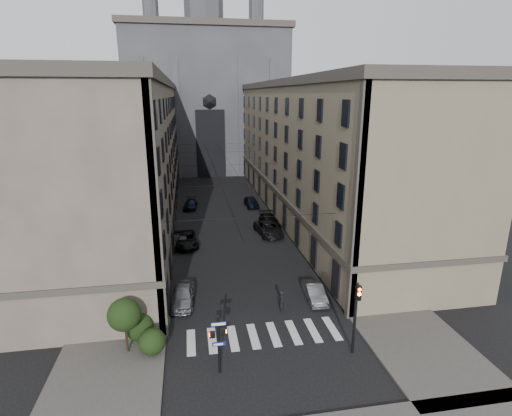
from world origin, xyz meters
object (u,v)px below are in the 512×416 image
traffic_light_right (356,310)px  car_right_near (315,292)px  car_left_near (183,295)px  gothic_tower (206,91)px  car_left_midfar (186,240)px  car_right_far (251,202)px  car_left_far (191,204)px  pedestrian (282,301)px  car_left_midnear (180,241)px  car_right_midfar (269,221)px  pedestrian_signal_left (219,340)px  car_right_midnear (269,229)px

traffic_light_right → car_right_near: traffic_light_right is taller
car_left_near → gothic_tower: bearing=90.0°
car_left_midfar → car_right_far: car_right_far is taller
car_left_far → car_right_far: 9.42m
gothic_tower → traffic_light_right: (5.60, -73.04, -14.51)m
pedestrian → car_left_near: bearing=93.1°
traffic_light_right → car_right_far: size_ratio=1.12×
car_right_far → pedestrian: size_ratio=2.56×
traffic_light_right → car_left_midnear: (-11.80, 22.22, -2.60)m
car_right_near → car_right_midfar: bearing=93.2°
traffic_light_right → car_left_midfar: bearing=116.6°
car_left_near → car_right_near: bearing=-0.8°
car_left_midfar → car_right_far: 18.25m
car_left_far → car_right_far: size_ratio=1.01×
pedestrian_signal_left → car_right_midnear: pedestrian_signal_left is taller
pedestrian_signal_left → car_left_midnear: size_ratio=0.96×
car_left_midnear → car_right_far: 18.63m
car_left_near → car_right_midfar: car_right_midfar is taller
gothic_tower → car_right_midfar: gothic_tower is taller
gothic_tower → car_left_far: (-4.79, -34.90, -17.12)m
traffic_light_right → pedestrian: traffic_light_right is taller
pedestrian_signal_left → car_right_midnear: 26.07m
pedestrian_signal_left → traffic_light_right: (9.11, 0.42, 0.97)m
traffic_light_right → car_left_far: (-10.39, 38.13, -2.61)m
car_right_near → car_left_far: bearing=111.7°
car_left_far → car_right_midnear: car_right_midnear is taller
gothic_tower → car_right_midnear: 51.86m
car_right_far → pedestrian: (-2.53, -31.32, 0.12)m
pedestrian_signal_left → car_left_midfar: 22.78m
car_left_near → car_left_far: (1.01, 29.45, -0.10)m
pedestrian_signal_left → car_right_near: pedestrian_signal_left is taller
car_right_midfar → car_right_midnear: bearing=-102.7°
pedestrian → car_right_midnear: bearing=13.2°
gothic_tower → car_right_near: gothic_tower is taller
car_right_midfar → gothic_tower: bearing=97.1°
car_left_midnear → car_right_far: (10.81, 15.17, 0.11)m
car_left_midfar → pedestrian: (7.61, -16.14, 0.14)m
car_left_far → car_left_near: bearing=-85.0°
pedestrian_signal_left → traffic_light_right: traffic_light_right is taller
gothic_tower → car_left_midfar: bearing=-96.2°
car_left_midfar → car_right_midnear: (10.22, 2.05, 0.03)m
pedestrian_signal_left → traffic_light_right: size_ratio=0.77×
car_left_near → car_right_midfar: (11.17, 18.52, 0.02)m
car_right_far → car_right_midnear: bearing=-91.7°
car_right_near → pedestrian_signal_left: bearing=-134.4°
car_left_near → car_right_midfar: 21.63m
car_right_midnear → pedestrian: size_ratio=3.15×
gothic_tower → car_left_far: bearing=-97.8°
car_right_far → pedestrian: pedestrian is taller
car_right_far → car_left_far: bearing=173.5°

